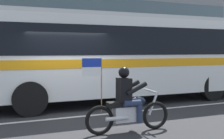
{
  "coord_description": "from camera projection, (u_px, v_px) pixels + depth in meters",
  "views": [
    {
      "loc": [
        -2.05,
        -8.44,
        1.95
      ],
      "look_at": [
        1.07,
        -0.93,
        1.39
      ],
      "focal_mm": 44.61,
      "sensor_mm": 36.0,
      "label": 1
    }
  ],
  "objects": [
    {
      "name": "sidewalk_curb",
      "position": [
        43.0,
        89.0,
        13.38
      ],
      "size": [
        28.0,
        3.8,
        0.15
      ],
      "primitive_type": "cube",
      "color": "gray",
      "rests_on": "ground_plane"
    },
    {
      "name": "ground_plane",
      "position": [
        69.0,
        113.0,
        8.69
      ],
      "size": [
        60.0,
        60.0,
        0.0
      ],
      "primitive_type": "plane",
      "color": "#2B2B2D"
    },
    {
      "name": "motorcycle_with_rider",
      "position": [
        128.0,
        104.0,
        6.61
      ],
      "size": [
        2.2,
        0.64,
        1.78
      ],
      "color": "black",
      "rests_on": "ground_plane"
    },
    {
      "name": "transit_bus",
      "position": [
        125.0,
        52.0,
        10.61
      ],
      "size": [
        11.8,
        2.78,
        3.22
      ],
      "color": "white",
      "rests_on": "ground_plane"
    },
    {
      "name": "lane_center_stripe",
      "position": [
        74.0,
        117.0,
        8.14
      ],
      "size": [
        26.6,
        0.14,
        0.01
      ],
      "primitive_type": "cube",
      "color": "silver",
      "rests_on": "ground_plane"
    }
  ]
}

